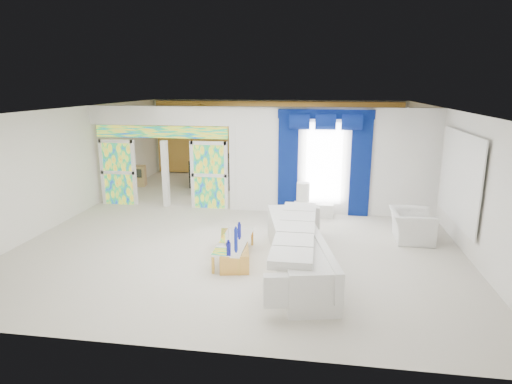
% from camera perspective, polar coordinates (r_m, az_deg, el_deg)
% --- Properties ---
extents(floor, '(12.00, 12.00, 0.00)m').
position_cam_1_polar(floor, '(11.83, -0.57, -3.72)').
color(floor, '#B7AF9E').
rests_on(floor, ground).
extents(dividing_wall, '(5.70, 0.18, 3.00)m').
position_cam_1_polar(dividing_wall, '(12.31, 10.12, 3.96)').
color(dividing_wall, white).
rests_on(dividing_wall, ground).
extents(dividing_header, '(4.30, 0.18, 0.55)m').
position_cam_1_polar(dividing_header, '(13.01, -12.55, 9.82)').
color(dividing_header, white).
rests_on(dividing_header, dividing_wall).
extents(stained_panel_left, '(0.95, 0.04, 2.00)m').
position_cam_1_polar(stained_panel_left, '(13.81, -17.70, 2.48)').
color(stained_panel_left, '#994C3F').
rests_on(stained_panel_left, ground).
extents(stained_panel_right, '(0.95, 0.04, 2.00)m').
position_cam_1_polar(stained_panel_right, '(12.82, -6.18, 2.21)').
color(stained_panel_right, '#994C3F').
rests_on(stained_panel_right, ground).
extents(stained_transom, '(4.00, 0.05, 0.35)m').
position_cam_1_polar(stained_transom, '(13.06, -12.44, 7.74)').
color(stained_transom, '#994C3F').
rests_on(stained_transom, dividing_header).
extents(window_pane, '(1.00, 0.02, 2.30)m').
position_cam_1_polar(window_pane, '(12.22, 8.94, 3.69)').
color(window_pane, white).
rests_on(window_pane, dividing_wall).
extents(blue_drape_left, '(0.55, 0.10, 2.80)m').
position_cam_1_polar(blue_drape_left, '(12.23, 4.24, 3.60)').
color(blue_drape_left, '#04044B').
rests_on(blue_drape_left, ground).
extents(blue_drape_right, '(0.55, 0.10, 2.80)m').
position_cam_1_polar(blue_drape_right, '(12.25, 13.62, 3.25)').
color(blue_drape_right, '#04044B').
rests_on(blue_drape_right, ground).
extents(blue_pelmet, '(2.60, 0.12, 0.25)m').
position_cam_1_polar(blue_pelmet, '(12.02, 9.19, 10.10)').
color(blue_pelmet, '#04044B').
rests_on(blue_pelmet, dividing_wall).
extents(wall_mirror, '(0.04, 2.70, 1.90)m').
position_cam_1_polar(wall_mirror, '(10.80, 25.33, 1.68)').
color(wall_mirror, white).
rests_on(wall_mirror, ground).
extents(gold_curtains, '(9.70, 0.12, 2.90)m').
position_cam_1_polar(gold_curtains, '(17.25, 2.55, 7.02)').
color(gold_curtains, '#B2782A').
rests_on(gold_curtains, ground).
extents(white_sofa, '(1.65, 4.08, 0.76)m').
position_cam_1_polar(white_sofa, '(8.78, 5.45, -7.63)').
color(white_sofa, silver).
rests_on(white_sofa, ground).
extents(coffee_table, '(0.92, 1.81, 0.38)m').
position_cam_1_polar(coffee_table, '(9.28, -2.89, -7.60)').
color(coffee_table, gold).
rests_on(coffee_table, ground).
extents(console_table, '(1.12, 0.41, 0.37)m').
position_cam_1_polar(console_table, '(12.26, 7.56, -2.31)').
color(console_table, silver).
rests_on(console_table, ground).
extents(table_lamp, '(0.36, 0.36, 0.58)m').
position_cam_1_polar(table_lamp, '(12.14, 6.22, -0.11)').
color(table_lamp, silver).
rests_on(table_lamp, console_table).
extents(armchair, '(0.97, 1.11, 0.71)m').
position_cam_1_polar(armchair, '(10.90, 19.80, -4.20)').
color(armchair, silver).
rests_on(armchair, ground).
extents(grand_piano, '(1.74, 2.13, 0.98)m').
position_cam_1_polar(grand_piano, '(16.05, -4.95, 2.80)').
color(grand_piano, black).
rests_on(grand_piano, ground).
extents(piano_bench, '(0.99, 0.50, 0.32)m').
position_cam_1_polar(piano_bench, '(14.60, -6.38, 0.29)').
color(piano_bench, black).
rests_on(piano_bench, ground).
extents(tv_console, '(0.59, 0.55, 0.74)m').
position_cam_1_polar(tv_console, '(16.27, -15.25, 2.06)').
color(tv_console, tan).
rests_on(tv_console, ground).
extents(chandelier, '(0.60, 0.60, 0.60)m').
position_cam_1_polar(chandelier, '(15.12, -7.28, 10.30)').
color(chandelier, gold).
rests_on(chandelier, ceiling).
extents(decanters, '(0.12, 1.32, 0.26)m').
position_cam_1_polar(decanters, '(9.12, -2.88, -5.98)').
color(decanters, navy).
rests_on(decanters, coffee_table).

